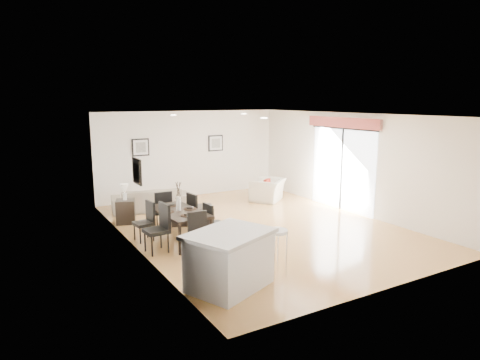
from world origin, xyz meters
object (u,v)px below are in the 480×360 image
dining_chair_enear (212,221)px  side_table (126,211)px  dining_chair_foot (162,208)px  bar_stool (277,236)px  dining_chair_wfar (147,219)px  armchair (268,190)px  kitchen_island (229,260)px  coffee_table (192,215)px  dining_table (179,214)px  dining_chair_wnear (160,225)px  dining_chair_efar (196,211)px  sofa (151,199)px  dining_chair_head (199,232)px

dining_chair_enear → side_table: size_ratio=1.45×
dining_chair_foot → bar_stool: bearing=104.7°
dining_chair_wfar → dining_chair_foot: bearing=129.3°
armchair → side_table: 4.42m
dining_chair_wfar → dining_chair_enear: size_ratio=1.01×
dining_chair_enear → kitchen_island: kitchen_island is taller
coffee_table → dining_chair_wfar: bearing=-133.6°
dining_table → side_table: 2.09m
dining_chair_wfar → bar_stool: bearing=17.5°
dining_chair_wnear → kitchen_island: bearing=5.4°
dining_table → dining_chair_foot: dining_chair_foot is taller
dining_chair_efar → dining_chair_wfar: bearing=82.2°
dining_chair_efar → kitchen_island: size_ratio=0.56×
dining_chair_efar → side_table: dining_chair_efar is taller
bar_stool → sofa: bearing=94.4°
dining_table → dining_chair_wnear: 0.71m
dining_chair_wnear → dining_chair_head: bearing=38.3°
armchair → kitchen_island: 6.22m
dining_chair_enear → coffee_table: (0.22, 1.58, -0.28)m
dining_chair_efar → dining_chair_head: bearing=151.1°
sofa → kitchen_island: size_ratio=1.28×
dining_chair_wfar → kitchen_island: (0.41, -3.02, -0.01)m
side_table → dining_chair_foot: bearing=-56.6°
armchair → bar_stool: bearing=19.4°
dining_chair_wfar → kitchen_island: bearing=1.1°
dining_chair_efar → dining_chair_enear: bearing=173.5°
kitchen_island → bar_stool: (0.94, 0.00, 0.24)m
kitchen_island → bar_stool: 0.97m
dining_chair_foot → dining_chair_enear: bearing=115.2°
dining_chair_wfar → bar_stool: dining_chair_wfar is taller
dining_chair_wfar → dining_chair_foot: dining_chair_foot is taller
dining_chair_efar → dining_chair_foot: (-0.59, 0.62, -0.00)m
bar_stool → side_table: bearing=106.8°
armchair → coffee_table: size_ratio=1.00×
dining_table → bar_stool: (0.75, -2.59, 0.10)m
dining_chair_head → side_table: (-0.63, 3.00, -0.19)m
dining_chair_wnear → dining_table: bearing=120.4°
dining_chair_efar → armchair: bearing=-67.7°
sofa → dining_chair_wnear: dining_chair_wnear is taller
coffee_table → kitchen_island: size_ratio=0.63×
dining_chair_wfar → armchair: bearing=105.5°
dining_chair_head → bar_stool: size_ratio=1.05×
dining_chair_enear → coffee_table: size_ratio=0.84×
dining_chair_wnear → side_table: size_ratio=1.67×
armchair → coffee_table: bearing=-19.1°
kitchen_island → side_table: bearing=72.6°
coffee_table → dining_table: bearing=-106.4°
dining_chair_wfar → dining_chair_enear: dining_chair_wfar is taller
dining_table → kitchen_island: bearing=-97.4°
armchair → dining_table: size_ratio=0.61×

